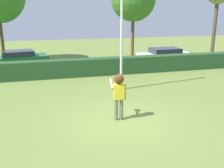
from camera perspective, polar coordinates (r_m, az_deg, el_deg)
The scene contains 7 objects.
ground_plane at distance 9.80m, azimuth 1.94°, elevation -8.22°, with size 60.00×60.00×0.00m, color olive.
person at distance 9.49m, azimuth 1.54°, elevation -1.41°, with size 0.56×0.80×1.81m.
frisbee at distance 9.90m, azimuth 0.24°, elevation 0.25°, with size 0.26×0.26×0.05m.
lamppost at distance 13.03m, azimuth 2.16°, elevation 14.80°, with size 0.24×0.24×6.87m.
hedge_row at distance 16.53m, azimuth -5.46°, elevation 3.77°, with size 27.62×0.90×1.10m, color #274E27.
parked_car_green at distance 20.08m, azimuth -20.23°, elevation 5.42°, with size 4.44×2.46×1.25m.
parked_car_white at distance 20.65m, azimuth 11.72°, elevation 6.33°, with size 4.21×1.82×1.25m.
Camera 1 is at (-2.61, -8.55, 4.00)m, focal length 40.91 mm.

